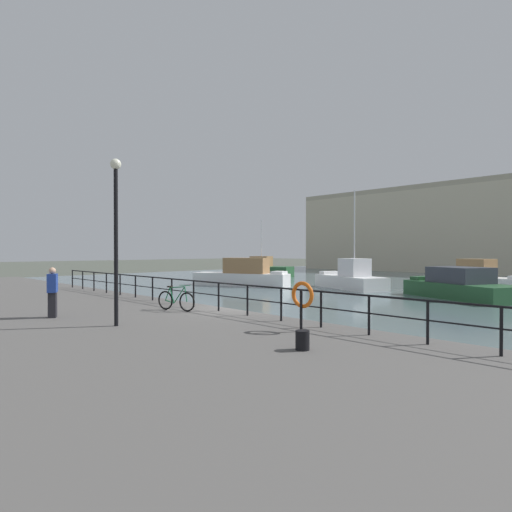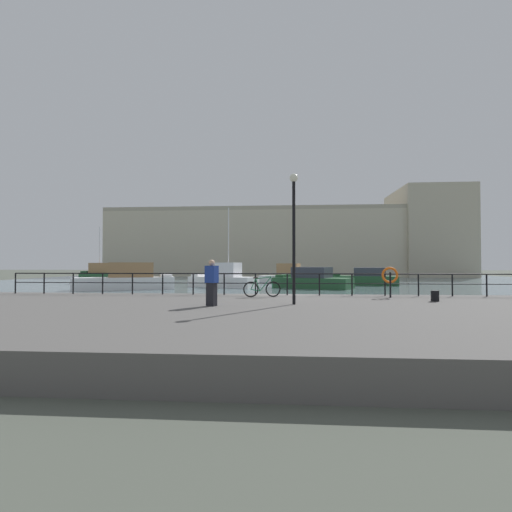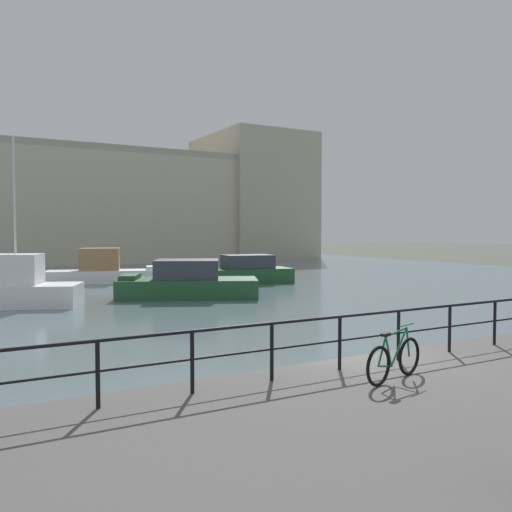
{
  "view_description": "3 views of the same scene",
  "coord_description": "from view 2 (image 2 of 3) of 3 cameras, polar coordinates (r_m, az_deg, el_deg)",
  "views": [
    {
      "loc": [
        12.2,
        -10.59,
        3.04
      ],
      "look_at": [
        -0.88,
        2.47,
        2.82
      ],
      "focal_mm": 28.83,
      "sensor_mm": 36.0,
      "label": 1
    },
    {
      "loc": [
        0.26,
        -19.37,
        2.35
      ],
      "look_at": [
        -1.4,
        2.2,
        2.79
      ],
      "focal_mm": 26.59,
      "sensor_mm": 36.0,
      "label": 2
    },
    {
      "loc": [
        -7.71,
        -8.98,
        3.54
      ],
      "look_at": [
        -0.1,
        4.56,
        2.8
      ],
      "focal_mm": 37.34,
      "sensor_mm": 36.0,
      "label": 3
    }
  ],
  "objects": [
    {
      "name": "harbor_building",
      "position": [
        73.22,
        8.58,
        1.99
      ],
      "size": [
        65.13,
        15.57,
        15.99
      ],
      "color": "#C1B79E",
      "rests_on": "ground_plane"
    },
    {
      "name": "quay_lamp_post",
      "position": [
        14.56,
        5.71,
        5.19
      ],
      "size": [
        0.32,
        0.32,
        4.99
      ],
      "color": "black",
      "rests_on": "quay_promenade"
    },
    {
      "name": "ground_plane",
      "position": [
        19.51,
        3.63,
        -8.07
      ],
      "size": [
        240.0,
        240.0,
        0.0
      ],
      "primitive_type": "plane",
      "color": "#4C5147"
    },
    {
      "name": "parked_bicycle",
      "position": [
        17.59,
        0.9,
        -4.93
      ],
      "size": [
        1.73,
        0.52,
        0.98
      ],
      "rotation": [
        0.0,
        0.0,
        0.26
      ],
      "color": "black",
      "rests_on": "quay_promenade"
    },
    {
      "name": "water_basin",
      "position": [
        49.63,
        4.1,
        -3.87
      ],
      "size": [
        80.0,
        60.0,
        0.01
      ],
      "primitive_type": "cube",
      "color": "slate",
      "rests_on": "ground_plane"
    },
    {
      "name": "moored_harbor_tender",
      "position": [
        46.92,
        5.22,
        -3.0
      ],
      "size": [
        8.01,
        4.36,
        2.37
      ],
      "rotation": [
        0.0,
        0.0,
        -0.31
      ],
      "color": "white",
      "rests_on": "water_basin"
    },
    {
      "name": "moored_red_daysailer",
      "position": [
        48.98,
        -21.8,
        -2.78
      ],
      "size": [
        6.33,
        4.57,
        6.76
      ],
      "rotation": [
        0.0,
        0.0,
        3.5
      ],
      "color": "#23512D",
      "rests_on": "water_basin"
    },
    {
      "name": "quay_promenade",
      "position": [
        13.02,
        3.24,
        -9.76
      ],
      "size": [
        56.0,
        13.0,
        0.8
      ],
      "primitive_type": "cube",
      "color": "#565451",
      "rests_on": "ground_plane"
    },
    {
      "name": "mooring_bollard",
      "position": [
        17.25,
        25.32,
        -5.46
      ],
      "size": [
        0.32,
        0.32,
        0.44
      ],
      "primitive_type": "cylinder",
      "color": "black",
      "rests_on": "quay_promenade"
    },
    {
      "name": "life_ring_stand",
      "position": [
        18.39,
        19.5,
        -2.87
      ],
      "size": [
        0.75,
        0.16,
        1.4
      ],
      "color": "black",
      "rests_on": "quay_promenade"
    },
    {
      "name": "quay_railing",
      "position": [
        18.69,
        -0.08,
        -3.64
      ],
      "size": [
        25.04,
        0.07,
        1.08
      ],
      "color": "black",
      "rests_on": "quay_promenade"
    },
    {
      "name": "standing_person",
      "position": [
        13.96,
        -6.69,
        -3.95
      ],
      "size": [
        0.52,
        0.45,
        1.69
      ],
      "rotation": [
        0.0,
        0.0,
        1.09
      ],
      "color": "black",
      "rests_on": "quay_promenade"
    },
    {
      "name": "moored_cabin_cruiser",
      "position": [
        36.17,
        -18.78,
        -3.34
      ],
      "size": [
        8.77,
        4.81,
        2.45
      ],
      "rotation": [
        0.0,
        0.0,
        0.36
      ],
      "color": "white",
      "rests_on": "water_basin"
    },
    {
      "name": "moored_green_narrowboat",
      "position": [
        42.97,
        16.06,
        -3.22
      ],
      "size": [
        7.31,
        3.68,
        1.91
      ],
      "rotation": [
        0.0,
        0.0,
        2.98
      ],
      "color": "#23512D",
      "rests_on": "water_basin"
    },
    {
      "name": "moored_white_yacht",
      "position": [
        36.74,
        8.44,
        -3.56
      ],
      "size": [
        7.83,
        5.78,
        2.01
      ],
      "rotation": [
        0.0,
        0.0,
        2.7
      ],
      "color": "#23512D",
      "rests_on": "water_basin"
    },
    {
      "name": "moored_small_launch",
      "position": [
        38.13,
        -4.86,
        -3.45
      ],
      "size": [
        7.35,
        4.96,
        7.91
      ],
      "rotation": [
        0.0,
        0.0,
        2.74
      ],
      "color": "white",
      "rests_on": "water_basin"
    }
  ]
}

